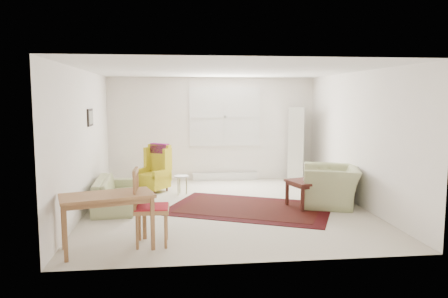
{
  "coord_description": "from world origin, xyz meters",
  "views": [
    {
      "loc": [
        -0.94,
        -7.83,
        2.03
      ],
      "look_at": [
        0.0,
        0.3,
        1.05
      ],
      "focal_mm": 35.0,
      "sensor_mm": 36.0,
      "label": 1
    }
  ],
  "objects": [
    {
      "name": "rug",
      "position": [
        0.41,
        -0.15,
        0.01
      ],
      "size": [
        3.38,
        2.87,
        0.03
      ],
      "primitive_type": null,
      "rotation": [
        0.0,
        0.0,
        -0.42
      ],
      "color": "black",
      "rests_on": "ground"
    },
    {
      "name": "stool",
      "position": [
        -0.8,
        1.18,
        0.2
      ],
      "size": [
        0.35,
        0.35,
        0.4
      ],
      "primitive_type": null,
      "rotation": [
        0.0,
        0.0,
        -0.21
      ],
      "color": "white",
      "rests_on": "ground"
    },
    {
      "name": "room",
      "position": [
        0.02,
        0.21,
        1.26
      ],
      "size": [
        5.04,
        5.54,
        2.51
      ],
      "color": "beige",
      "rests_on": "ground"
    },
    {
      "name": "sofa",
      "position": [
        -2.02,
        0.29,
        0.37
      ],
      "size": [
        0.79,
        1.85,
        0.73
      ],
      "primitive_type": "imported",
      "rotation": [
        0.0,
        0.0,
        1.61
      ],
      "color": "#9BA16B",
      "rests_on": "ground"
    },
    {
      "name": "desk_chair",
      "position": [
        -1.25,
        -1.92,
        0.53
      ],
      "size": [
        0.47,
        0.47,
        1.06
      ],
      "primitive_type": null,
      "rotation": [
        0.0,
        0.0,
        1.56
      ],
      "color": "#9A693E",
      "rests_on": "ground"
    },
    {
      "name": "cabinet",
      "position": [
        1.98,
        2.28,
        0.89
      ],
      "size": [
        0.59,
        0.79,
        1.78
      ],
      "primitive_type": null,
      "rotation": [
        0.0,
        0.0,
        -0.34
      ],
      "color": "white",
      "rests_on": "ground"
    },
    {
      "name": "armchair",
      "position": [
        1.97,
        -0.07,
        0.44
      ],
      "size": [
        1.28,
        1.38,
        0.88
      ],
      "primitive_type": "imported",
      "rotation": [
        0.0,
        0.0,
        -1.87
      ],
      "color": "#9BA16B",
      "rests_on": "ground"
    },
    {
      "name": "coffee_table",
      "position": [
        1.48,
        -0.17,
        0.25
      ],
      "size": [
        0.77,
        0.77,
        0.51
      ],
      "primitive_type": null,
      "rotation": [
        0.0,
        0.0,
        0.29
      ],
      "color": "#451A15",
      "rests_on": "ground"
    },
    {
      "name": "desk",
      "position": [
        -1.83,
        -2.06,
        0.38
      ],
      "size": [
        1.31,
        0.91,
        0.75
      ],
      "primitive_type": null,
      "rotation": [
        0.0,
        0.0,
        0.29
      ],
      "color": "#9A693E",
      "rests_on": "ground"
    },
    {
      "name": "wingback_chair",
      "position": [
        -1.41,
        1.49,
        0.51
      ],
      "size": [
        0.85,
        0.85,
        1.03
      ],
      "primitive_type": null,
      "rotation": [
        0.0,
        0.0,
        -0.63
      ],
      "color": "gold",
      "rests_on": "ground"
    }
  ]
}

